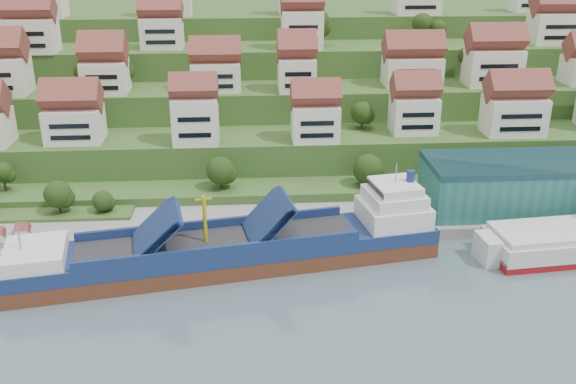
{
  "coord_description": "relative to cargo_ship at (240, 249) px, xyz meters",
  "views": [
    {
      "loc": [
        -12.88,
        -96.42,
        53.86
      ],
      "look_at": [
        -5.5,
        14.0,
        8.0
      ],
      "focal_mm": 40.0,
      "sensor_mm": 36.0,
      "label": 1
    }
  ],
  "objects": [
    {
      "name": "hillside_village",
      "position": [
        14.24,
        58.7,
        20.96
      ],
      "size": [
        154.18,
        62.9,
        29.56
      ],
      "color": "white",
      "rests_on": "ground"
    },
    {
      "name": "second_ship",
      "position": [
        58.98,
        0.2,
        -0.51
      ],
      "size": [
        30.43,
        13.73,
        8.56
      ],
      "rotation": [
        0.0,
        0.0,
        0.1
      ],
      "color": "maroon",
      "rests_on": "ground"
    },
    {
      "name": "cargo_ship",
      "position": [
        0.0,
        0.0,
        0.0
      ],
      "size": [
        73.16,
        23.61,
        15.96
      ],
      "rotation": [
        0.0,
        0.0,
        0.17
      ],
      "color": "#582D1B",
      "rests_on": "ground"
    },
    {
      "name": "pebble_beach",
      "position": [
        -43.48,
        11.05,
        -2.59
      ],
      "size": [
        45.0,
        20.0,
        1.0
      ],
      "primitive_type": "cube",
      "color": "gray",
      "rests_on": "ground"
    },
    {
      "name": "flagpole",
      "position": [
        32.63,
        9.05,
        3.79
      ],
      "size": [
        1.28,
        0.16,
        8.0
      ],
      "color": "gray",
      "rests_on": "quay"
    },
    {
      "name": "hillside",
      "position": [
        14.52,
        102.6,
        7.56
      ],
      "size": [
        260.0,
        128.0,
        31.0
      ],
      "color": "#2D4C1E",
      "rests_on": "ground"
    },
    {
      "name": "hillside_trees",
      "position": [
        5.55,
        43.74,
        13.85
      ],
      "size": [
        144.84,
        62.73,
        31.37
      ],
      "color": "#284115",
      "rests_on": "ground"
    },
    {
      "name": "ground",
      "position": [
        14.52,
        -0.95,
        -3.09
      ],
      "size": [
        300.0,
        300.0,
        0.0
      ],
      "primitive_type": "plane",
      "color": "slate",
      "rests_on": "ground"
    },
    {
      "name": "quay",
      "position": [
        34.52,
        14.05,
        -1.99
      ],
      "size": [
        180.0,
        14.0,
        2.2
      ],
      "primitive_type": "cube",
      "color": "gray",
      "rests_on": "ground"
    }
  ]
}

